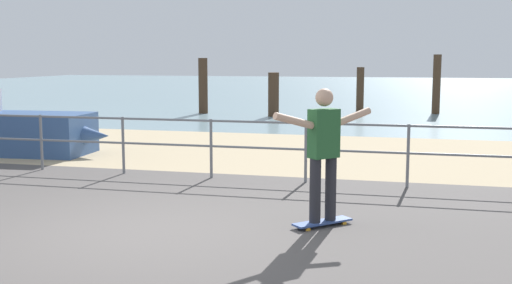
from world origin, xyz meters
TOP-DOWN VIEW (x-y plane):
  - ground_plane at (0.00, -1.00)m, footprint 24.00×10.00m
  - beach_strip at (0.00, 7.00)m, footprint 24.00×6.00m
  - sea_surface at (0.00, 35.00)m, footprint 72.00×50.00m
  - railing_fence at (-1.74, 3.60)m, footprint 13.35×0.05m
  - skateboard at (2.25, 0.93)m, footprint 0.71×0.71m
  - skateboarder at (2.25, 0.93)m, footprint 1.08×1.09m
  - groyne_post_0 at (-4.33, 15.58)m, footprint 0.34×0.34m
  - groyne_post_1 at (-1.51, 15.04)m, footprint 0.39×0.39m
  - groyne_post_2 at (1.30, 17.74)m, footprint 0.29×0.29m
  - groyne_post_3 at (4.11, 17.50)m, footprint 0.29×0.29m

SIDE VIEW (x-z plane):
  - ground_plane at x=0.00m, z-range -0.02..0.02m
  - beach_strip at x=0.00m, z-range -0.02..0.02m
  - sea_surface at x=0.00m, z-range -0.02..0.02m
  - skateboard at x=2.25m, z-range 0.03..0.11m
  - railing_fence at x=-1.74m, z-range 0.18..1.23m
  - groyne_post_1 at x=-1.51m, z-range 0.00..1.57m
  - groyne_post_2 at x=1.30m, z-range 0.00..1.73m
  - skateboarder at x=2.25m, z-range 0.19..1.84m
  - groyne_post_0 at x=-4.33m, z-range 0.00..2.08m
  - groyne_post_3 at x=4.11m, z-range 0.00..2.20m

